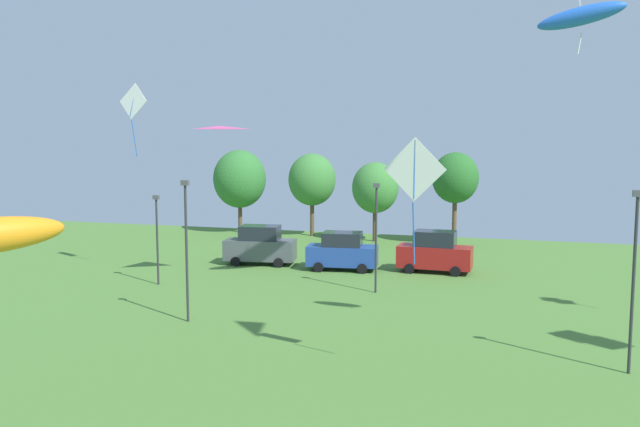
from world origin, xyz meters
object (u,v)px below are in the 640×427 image
object	(u,v)px
light_post_3	(186,243)
treeline_tree_1	(312,180)
parked_car_leftmost	(260,246)
light_post_1	(634,272)
kite_flying_1	(581,16)
treeline_tree_0	(240,179)
kite_flying_9	(133,104)
light_post_0	(376,231)
treeline_tree_3	(455,178)
kite_flying_8	(220,140)
light_post_2	(157,234)
parked_car_third_from_left	(435,252)
kite_flying_2	(415,174)
parked_car_second_from_left	(342,252)
treeline_tree_2	(375,188)

from	to	relation	value
light_post_3	treeline_tree_1	world-z (taller)	treeline_tree_1
parked_car_leftmost	light_post_1	bearing A→B (deg)	-45.17
kite_flying_1	treeline_tree_0	size ratio (longest dim) A/B	0.44
kite_flying_9	light_post_0	distance (m)	17.03
treeline_tree_3	parked_car_leftmost	bearing A→B (deg)	-133.82
kite_flying_8	light_post_2	size ratio (longest dim) A/B	0.55
kite_flying_9	treeline_tree_0	bearing A→B (deg)	93.38
kite_flying_9	treeline_tree_0	world-z (taller)	kite_flying_9
kite_flying_9	treeline_tree_3	bearing A→B (deg)	44.16
parked_car_third_from_left	kite_flying_2	bearing A→B (deg)	-83.35
kite_flying_1	parked_car_leftmost	xyz separation A→B (m)	(-18.66, 15.06, -11.78)
parked_car_leftmost	kite_flying_1	bearing A→B (deg)	-46.33
kite_flying_8	parked_car_second_from_left	distance (m)	10.79
kite_flying_2	treeline_tree_0	world-z (taller)	kite_flying_2
kite_flying_1	parked_car_leftmost	world-z (taller)	kite_flying_1
light_post_1	treeline_tree_3	size ratio (longest dim) A/B	0.91
light_post_3	treeline_tree_2	bearing A→B (deg)	82.44
kite_flying_9	light_post_1	bearing A→B (deg)	-21.99
kite_flying_1	treeline_tree_1	bearing A→B (deg)	123.69
kite_flying_9	kite_flying_8	bearing A→B (deg)	-3.17
light_post_3	treeline_tree_3	bearing A→B (deg)	69.54
light_post_0	light_post_3	size ratio (longest dim) A/B	0.92
light_post_1	light_post_3	xyz separation A→B (m)	(-18.82, 1.81, -0.05)
parked_car_leftmost	parked_car_second_from_left	distance (m)	5.86
parked_car_third_from_left	treeline_tree_1	xyz separation A→B (m)	(-12.16, 13.04, 3.59)
light_post_1	kite_flying_8	bearing A→B (deg)	153.38
light_post_1	treeline_tree_3	bearing A→B (deg)	107.37
treeline_tree_2	light_post_1	bearing A→B (deg)	-61.45
light_post_1	treeline_tree_0	distance (m)	41.07
kite_flying_1	parked_car_third_from_left	distance (m)	20.77
kite_flying_9	light_post_1	world-z (taller)	kite_flying_9
light_post_2	treeline_tree_3	size ratio (longest dim) A/B	0.71
kite_flying_1	light_post_3	bearing A→B (deg)	177.26
kite_flying_2	kite_flying_9	distance (m)	23.99
kite_flying_2	treeline_tree_0	bearing A→B (deg)	122.02
kite_flying_8	light_post_2	bearing A→B (deg)	-147.23
treeline_tree_1	treeline_tree_0	bearing A→B (deg)	177.88
parked_car_third_from_left	light_post_3	bearing A→B (deg)	-121.06
treeline_tree_2	light_post_2	bearing A→B (deg)	-114.37
kite_flying_2	light_post_0	bearing A→B (deg)	107.05
kite_flying_1	light_post_0	xyz separation A→B (m)	(-9.45, 9.07, -9.62)
treeline_tree_3	kite_flying_2	bearing A→B (deg)	-87.59
kite_flying_2	treeline_tree_3	world-z (taller)	kite_flying_2
light_post_3	treeline_tree_1	distance (m)	28.00
parked_car_leftmost	treeline_tree_2	size ratio (longest dim) A/B	0.76
kite_flying_8	treeline_tree_0	xyz separation A→B (m)	(-7.02, 19.38, -3.60)
light_post_2	treeline_tree_0	size ratio (longest dim) A/B	0.71
parked_car_leftmost	parked_car_second_from_left	size ratio (longest dim) A/B	1.05
treeline_tree_2	treeline_tree_3	bearing A→B (deg)	2.36
parked_car_second_from_left	kite_flying_9	bearing A→B (deg)	-164.46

